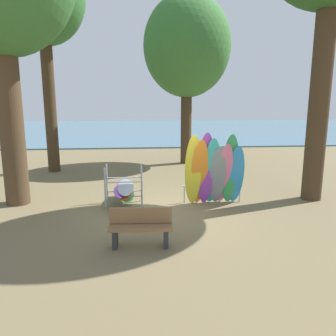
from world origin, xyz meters
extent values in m
plane|color=brown|center=(0.00, 0.00, 0.00)|extent=(80.00, 80.00, 0.00)
cube|color=#477084|center=(0.00, 31.49, 0.05)|extent=(80.00, 36.00, 0.10)
cylinder|color=#4C3823|center=(-4.62, 1.19, 2.79)|extent=(0.72, 0.72, 5.58)
cylinder|color=#42301E|center=(4.92, 0.79, 3.48)|extent=(0.63, 0.63, 6.97)
cylinder|color=#42301E|center=(-4.72, 6.21, 3.26)|extent=(0.53, 0.53, 6.52)
cylinder|color=#42301E|center=(1.74, 7.74, 2.28)|extent=(0.56, 0.56, 4.55)
ellipsoid|color=#387033|center=(1.74, 7.74, 5.93)|extent=(4.36, 4.36, 5.02)
ellipsoid|color=yellow|center=(0.87, 0.45, 1.12)|extent=(0.56, 0.57, 2.23)
ellipsoid|color=orange|center=(1.07, 0.46, 1.05)|extent=(0.53, 0.66, 2.10)
ellipsoid|color=purple|center=(1.26, 0.46, 1.15)|extent=(0.55, 0.54, 2.29)
ellipsoid|color=#38B2AD|center=(1.45, 0.47, 1.07)|extent=(0.57, 0.70, 2.13)
ellipsoid|color=gray|center=(1.65, 0.48, 0.95)|extent=(0.55, 0.63, 1.89)
ellipsoid|color=pink|center=(1.84, 0.48, 0.98)|extent=(0.56, 0.71, 1.96)
ellipsoid|color=#339E56|center=(2.03, 0.49, 1.12)|extent=(0.57, 0.58, 2.24)
ellipsoid|color=#2D8ED1|center=(2.23, 0.50, 0.95)|extent=(0.57, 0.61, 1.89)
cylinder|color=#9EA0A5|center=(0.65, 0.76, 0.28)|extent=(0.04, 0.04, 0.55)
cylinder|color=#9EA0A5|center=(2.45, 0.69, 0.28)|extent=(0.04, 0.04, 0.55)
cylinder|color=#9EA0A5|center=(1.55, 0.72, 0.55)|extent=(1.95, 0.12, 0.04)
cylinder|color=#9EA0A5|center=(-1.80, 0.44, 0.62)|extent=(0.05, 0.05, 1.25)
cylinder|color=#9EA0A5|center=(-0.70, 0.44, 0.62)|extent=(0.05, 0.05, 1.25)
cylinder|color=#9EA0A5|center=(-1.80, 1.04, 0.62)|extent=(0.05, 0.05, 1.25)
cylinder|color=#9EA0A5|center=(-0.70, 1.04, 0.62)|extent=(0.05, 0.05, 1.25)
cylinder|color=#9EA0A5|center=(-1.25, 0.44, 0.35)|extent=(1.10, 0.04, 0.04)
cylinder|color=#9EA0A5|center=(-1.25, 0.44, 0.80)|extent=(1.10, 0.04, 0.04)
cylinder|color=#9EA0A5|center=(-1.25, 1.04, 0.35)|extent=(1.10, 0.04, 0.04)
cylinder|color=#9EA0A5|center=(-1.25, 1.04, 0.80)|extent=(1.10, 0.04, 0.04)
ellipsoid|color=#339E56|center=(-1.20, 0.74, 0.40)|extent=(0.67, 2.13, 0.06)
ellipsoid|color=orange|center=(-1.22, 0.74, 0.46)|extent=(0.51, 2.10, 0.06)
ellipsoid|color=purple|center=(-1.31, 0.74, 0.52)|extent=(0.53, 2.11, 0.06)
ellipsoid|color=gray|center=(-1.21, 0.74, 0.58)|extent=(0.56, 2.11, 0.06)
cube|color=#2D2D33|center=(-1.34, -2.35, 0.21)|extent=(0.12, 0.32, 0.42)
cube|color=#2D2D33|center=(-0.22, -2.40, 0.21)|extent=(0.12, 0.32, 0.42)
cube|color=olive|center=(-0.78, -2.37, 0.45)|extent=(1.42, 0.47, 0.06)
cube|color=olive|center=(-0.77, -2.19, 0.67)|extent=(1.40, 0.13, 0.36)
camera|label=1|loc=(-0.80, -9.08, 3.13)|focal=34.51mm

